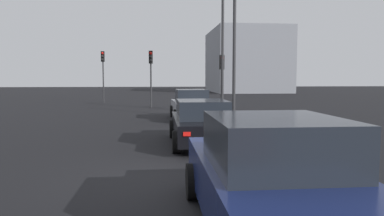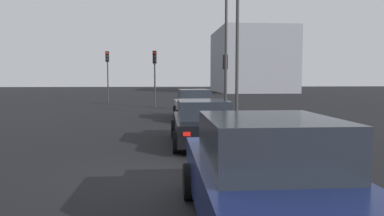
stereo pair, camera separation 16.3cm
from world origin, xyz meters
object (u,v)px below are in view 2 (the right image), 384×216
(street_lamp_far, at_px, (226,42))
(car_silver_left_lead, at_px, (194,105))
(traffic_light_near_right, at_px, (107,66))
(traffic_light_far_left, at_px, (155,67))
(car_black_left_second, at_px, (202,123))
(traffic_light_near_left, at_px, (225,71))
(car_navy_left_third, at_px, (265,177))
(street_lamp_kerbside, at_px, (237,45))

(street_lamp_far, bearing_deg, car_silver_left_lead, 143.83)
(traffic_light_near_right, height_order, traffic_light_far_left, traffic_light_near_right)
(car_black_left_second, height_order, traffic_light_near_left, traffic_light_near_left)
(car_silver_left_lead, height_order, traffic_light_near_left, traffic_light_near_left)
(traffic_light_near_left, height_order, traffic_light_near_right, traffic_light_near_right)
(car_black_left_second, relative_size, traffic_light_far_left, 1.06)
(car_silver_left_lead, xyz_separation_m, car_navy_left_third, (-13.73, 0.25, 0.03))
(street_lamp_kerbside, bearing_deg, street_lamp_far, -1.31)
(car_silver_left_lead, relative_size, traffic_light_near_right, 0.94)
(car_black_left_second, relative_size, street_lamp_far, 0.60)
(car_navy_left_third, distance_m, traffic_light_far_left, 21.45)
(traffic_light_near_right, xyz_separation_m, traffic_light_far_left, (-5.85, -4.17, -0.25))
(car_silver_left_lead, distance_m, car_black_left_second, 7.07)
(car_navy_left_third, relative_size, street_lamp_far, 0.62)
(car_black_left_second, bearing_deg, traffic_light_near_right, 16.88)
(car_navy_left_third, height_order, street_lamp_far, street_lamp_far)
(car_silver_left_lead, height_order, traffic_light_far_left, traffic_light_far_left)
(car_navy_left_third, height_order, street_lamp_kerbside, street_lamp_kerbside)
(car_silver_left_lead, relative_size, traffic_light_far_left, 1.02)
(car_black_left_second, relative_size, street_lamp_kerbside, 0.69)
(street_lamp_far, bearing_deg, traffic_light_far_left, 43.79)
(car_black_left_second, xyz_separation_m, street_lamp_far, (10.07, -2.56, 3.58))
(traffic_light_far_left, bearing_deg, car_silver_left_lead, 16.00)
(traffic_light_near_right, bearing_deg, car_black_left_second, 20.36)
(traffic_light_near_right, relative_size, street_lamp_kerbside, 0.70)
(traffic_light_near_left, bearing_deg, car_silver_left_lead, -39.54)
(traffic_light_far_left, xyz_separation_m, street_lamp_kerbside, (-8.12, -4.25, 0.85))
(car_silver_left_lead, relative_size, street_lamp_far, 0.57)
(car_black_left_second, distance_m, traffic_light_far_left, 14.86)
(car_navy_left_third, relative_size, traffic_light_near_left, 1.26)
(traffic_light_near_left, bearing_deg, traffic_light_near_right, -146.26)
(traffic_light_near_right, height_order, street_lamp_kerbside, street_lamp_kerbside)
(traffic_light_near_left, relative_size, street_lamp_far, 0.49)
(car_silver_left_lead, relative_size, street_lamp_kerbside, 0.66)
(car_silver_left_lead, bearing_deg, street_lamp_kerbside, -106.95)
(traffic_light_far_left, bearing_deg, traffic_light_near_left, 50.33)
(traffic_light_near_left, height_order, traffic_light_far_left, traffic_light_far_left)
(car_navy_left_third, distance_m, street_lamp_far, 17.28)
(traffic_light_near_left, relative_size, street_lamp_kerbside, 0.57)
(traffic_light_far_left, bearing_deg, car_navy_left_third, 5.27)
(car_navy_left_third, height_order, traffic_light_near_left, traffic_light_near_left)
(traffic_light_near_left, xyz_separation_m, traffic_light_near_right, (9.56, 8.62, 0.59))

